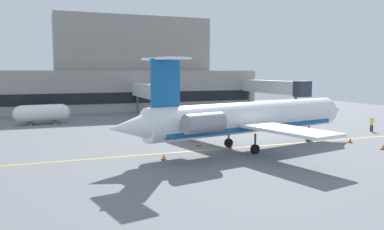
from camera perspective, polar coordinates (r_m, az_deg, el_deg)
The scene contains 12 objects.
ground at distance 37.45m, azimuth 0.94°, elevation -5.71°, with size 120.00×120.00×0.11m.
terminal_building at distance 82.69m, azimuth -10.28°, elevation 5.96°, with size 58.21×13.72×19.21m.
jet_bridge_west at distance 75.15m, azimuth 11.92°, elevation 3.97°, with size 2.40×20.44×6.21m.
jet_bridge_east at distance 65.44m, azimuth -6.12°, elevation 3.40°, with size 2.40×20.13×5.82m.
regional_jet at distance 39.11m, azimuth 7.97°, elevation -0.41°, with size 29.27×21.32×8.97m.
baggage_tug at distance 56.73m, azimuth -3.35°, elevation -0.63°, with size 4.05×3.70×1.96m.
fuel_tank at distance 62.25m, azimuth -21.05°, elevation 0.23°, with size 8.06×3.27×2.90m.
marshaller at distance 56.12m, azimuth 24.77°, elevation -1.26°, with size 0.63×0.67×1.83m.
safety_cone_alpha at distance 43.62m, azimuth 26.13°, elevation -4.25°, with size 0.47×0.47×0.55m.
safety_cone_bravo at distance 34.84m, azimuth -4.14°, elevation -6.15°, with size 0.47×0.47×0.55m.
safety_cone_charlie at distance 41.08m, azimuth 0.99°, elevation -4.21°, with size 0.47×0.47×0.55m.
safety_cone_delta at distance 46.46m, azimuth 22.10°, elevation -3.45°, with size 0.47×0.47×0.55m.
Camera 1 is at (-13.75, -33.95, 7.77)m, focal length 36.52 mm.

